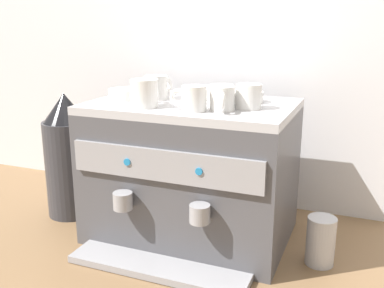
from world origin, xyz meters
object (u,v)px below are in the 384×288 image
object	(u,v)px
espresso_machine	(191,171)
ceramic_cup_3	(157,87)
ceramic_bowl_2	(154,90)
milk_pitcher	(321,241)
ceramic_bowl_0	(206,93)
coffee_grinder	(68,157)
ceramic_cup_1	(248,96)
ceramic_bowl_1	(125,94)
ceramic_cup_0	(222,99)
ceramic_bowl_3	(246,97)
ceramic_cup_4	(222,95)
ceramic_cup_2	(145,93)
ceramic_cup_5	(193,98)

from	to	relation	value
espresso_machine	ceramic_cup_3	bearing A→B (deg)	172.19
espresso_machine	ceramic_bowl_2	xyz separation A→B (m)	(-0.18, 0.10, 0.24)
ceramic_bowl_2	milk_pitcher	distance (m)	0.72
ceramic_bowl_0	coffee_grinder	distance (m)	0.55
ceramic_cup_1	ceramic_bowl_1	distance (m)	0.40
espresso_machine	ceramic_cup_1	xyz separation A→B (m)	(0.18, -0.03, 0.26)
ceramic_cup_3	ceramic_bowl_0	xyz separation A→B (m)	(0.13, 0.09, -0.02)
ceramic_cup_0	ceramic_bowl_3	world-z (taller)	ceramic_cup_0
ceramic_cup_1	ceramic_cup_3	distance (m)	0.31
ceramic_bowl_2	ceramic_bowl_3	distance (m)	0.33
ceramic_bowl_0	espresso_machine	bearing A→B (deg)	-94.96
ceramic_cup_3	ceramic_cup_4	world-z (taller)	ceramic_cup_3
ceramic_cup_3	milk_pitcher	xyz separation A→B (m)	(0.54, -0.06, -0.40)
ceramic_cup_1	ceramic_cup_3	size ratio (longest dim) A/B	0.89
ceramic_cup_2	ceramic_cup_1	bearing A→B (deg)	17.10
ceramic_cup_1	coffee_grinder	world-z (taller)	ceramic_cup_1
ceramic_cup_0	ceramic_cup_4	size ratio (longest dim) A/B	1.04
ceramic_cup_3	ceramic_cup_2	bearing A→B (deg)	-78.76
espresso_machine	ceramic_bowl_2	world-z (taller)	ceramic_bowl_2
ceramic_cup_3	ceramic_bowl_1	bearing A→B (deg)	-156.25
ceramic_cup_4	ceramic_bowl_2	size ratio (longest dim) A/B	0.92
milk_pitcher	ceramic_bowl_3	bearing A→B (deg)	157.33
ceramic_cup_4	ceramic_cup_1	bearing A→B (deg)	-8.27
ceramic_bowl_3	coffee_grinder	xyz separation A→B (m)	(-0.62, -0.09, -0.24)
ceramic_cup_5	ceramic_bowl_0	xyz separation A→B (m)	(-0.04, 0.22, -0.02)
espresso_machine	ceramic_bowl_3	size ratio (longest dim) A/B	5.78
ceramic_cup_1	ceramic_cup_2	xyz separation A→B (m)	(-0.28, -0.09, 0.01)
ceramic_cup_4	ceramic_bowl_2	distance (m)	0.30
ceramic_bowl_1	ceramic_bowl_2	xyz separation A→B (m)	(0.04, 0.13, -0.00)
ceramic_cup_1	ceramic_cup_2	distance (m)	0.30
espresso_machine	ceramic_cup_3	world-z (taller)	ceramic_cup_3
ceramic_bowl_2	ceramic_cup_5	bearing A→B (deg)	-43.88
ceramic_bowl_0	ceramic_bowl_1	distance (m)	0.26
ceramic_bowl_3	ceramic_cup_5	bearing A→B (deg)	-117.28
coffee_grinder	milk_pitcher	world-z (taller)	coffee_grinder
ceramic_cup_1	ceramic_cup_2	world-z (taller)	ceramic_cup_2
ceramic_bowl_2	ceramic_bowl_1	bearing A→B (deg)	-108.17
ceramic_bowl_1	ceramic_bowl_3	bearing A→B (deg)	14.57
ceramic_cup_3	ceramic_bowl_3	distance (m)	0.28
ceramic_cup_5	milk_pitcher	bearing A→B (deg)	12.68
ceramic_bowl_1	ceramic_bowl_2	size ratio (longest dim) A/B	0.94
ceramic_cup_2	ceramic_cup_3	distance (m)	0.13
ceramic_cup_2	milk_pitcher	distance (m)	0.66
ceramic_cup_0	ceramic_cup_3	xyz separation A→B (m)	(-0.25, 0.11, 0.00)
coffee_grinder	ceramic_cup_1	bearing A→B (deg)	-1.22
ceramic_cup_3	coffee_grinder	bearing A→B (deg)	-174.96
ceramic_cup_2	ceramic_bowl_2	bearing A→B (deg)	110.04
ceramic_cup_1	ceramic_bowl_0	xyz separation A→B (m)	(-0.18, 0.13, -0.02)
ceramic_bowl_3	milk_pitcher	size ratio (longest dim) A/B	0.74
ceramic_cup_1	ceramic_cup_0	bearing A→B (deg)	-132.20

